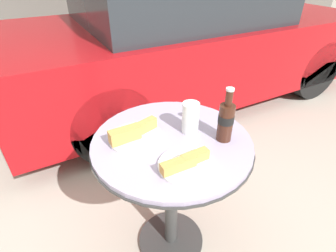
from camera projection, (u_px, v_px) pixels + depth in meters
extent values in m
plane|color=#A8A093|center=(171.00, 240.00, 1.56)|extent=(30.00, 30.00, 0.00)
cylinder|color=#333333|center=(171.00, 239.00, 1.55)|extent=(0.37, 0.37, 0.02)
cylinder|color=#333333|center=(171.00, 197.00, 1.36)|extent=(0.07, 0.07, 0.70)
cylinder|color=#333333|center=(172.00, 144.00, 1.17)|extent=(0.72, 0.72, 0.01)
cylinder|color=#9E93B2|center=(172.00, 141.00, 1.16)|extent=(0.71, 0.71, 0.02)
cylinder|color=#3D1E14|center=(225.00, 123.00, 1.11)|extent=(0.07, 0.07, 0.17)
cylinder|color=black|center=(226.00, 119.00, 1.10)|extent=(0.07, 0.07, 0.04)
cylinder|color=#3D1E14|center=(229.00, 98.00, 1.04)|extent=(0.03, 0.03, 0.07)
cylinder|color=silver|center=(230.00, 89.00, 1.02)|extent=(0.03, 0.03, 0.01)
cylinder|color=black|center=(190.00, 121.00, 1.17)|extent=(0.07, 0.07, 0.11)
cylinder|color=silver|center=(190.00, 118.00, 1.16)|extent=(0.08, 0.08, 0.15)
cylinder|color=white|center=(136.00, 138.00, 1.15)|extent=(0.24, 0.24, 0.01)
cube|color=white|center=(136.00, 137.00, 1.15)|extent=(0.17, 0.17, 0.00)
cube|color=#C68E47|center=(125.00, 135.00, 1.11)|extent=(0.14, 0.05, 0.06)
cube|color=#C68E47|center=(142.00, 127.00, 1.16)|extent=(0.15, 0.08, 0.05)
cylinder|color=white|center=(187.00, 166.00, 1.00)|extent=(0.22, 0.22, 0.01)
cube|color=white|center=(187.00, 164.00, 1.00)|extent=(0.17, 0.17, 0.00)
cube|color=#C68E47|center=(178.00, 165.00, 0.96)|extent=(0.14, 0.04, 0.04)
cube|color=#C68E47|center=(196.00, 157.00, 1.00)|extent=(0.12, 0.04, 0.04)
cube|color=#9E0F14|center=(190.00, 50.00, 2.96)|extent=(3.86, 1.71, 0.68)
cylinder|color=black|center=(228.00, 38.00, 4.10)|extent=(0.66, 0.21, 0.66)
cylinder|color=black|center=(314.00, 69.00, 2.99)|extent=(0.66, 0.21, 0.66)
cylinder|color=black|center=(72.00, 63.00, 3.14)|extent=(0.66, 0.21, 0.66)
cylinder|color=black|center=(111.00, 123.00, 2.03)|extent=(0.66, 0.21, 0.66)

